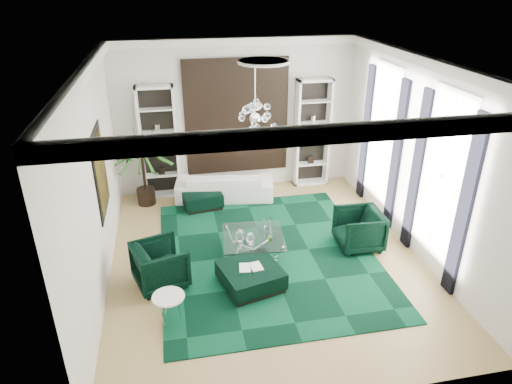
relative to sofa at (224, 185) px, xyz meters
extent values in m
cube|color=tan|center=(0.44, -2.84, -0.36)|extent=(6.00, 7.00, 0.02)
cube|color=white|center=(0.44, -2.84, 3.46)|extent=(6.00, 7.00, 0.02)
cube|color=silver|center=(0.44, 0.67, 1.55)|extent=(6.00, 0.02, 3.80)
cube|color=silver|center=(0.44, -6.35, 1.55)|extent=(6.00, 0.02, 3.80)
cube|color=silver|center=(-2.57, -2.84, 1.55)|extent=(0.02, 7.00, 3.80)
cube|color=silver|center=(3.45, -2.84, 1.55)|extent=(0.02, 7.00, 3.80)
cylinder|color=white|center=(0.44, -2.54, 3.42)|extent=(0.90, 0.90, 0.05)
cube|color=black|center=(0.44, 0.62, 1.55)|extent=(2.50, 0.06, 2.80)
cube|color=black|center=(-2.53, -2.24, 1.50)|extent=(0.04, 1.30, 1.60)
cube|color=white|center=(3.43, -3.74, 1.55)|extent=(0.03, 1.10, 2.90)
cube|color=black|center=(3.39, -4.52, 1.30)|extent=(0.07, 0.30, 3.25)
cube|color=black|center=(3.39, -2.96, 1.30)|extent=(0.07, 0.30, 3.25)
cube|color=white|center=(3.43, -1.34, 1.55)|extent=(0.03, 1.10, 2.90)
cube|color=black|center=(3.39, -2.12, 1.30)|extent=(0.07, 0.30, 3.25)
cube|color=black|center=(3.39, -0.56, 1.30)|extent=(0.07, 0.30, 3.25)
cube|color=black|center=(0.50, -2.76, -0.34)|extent=(4.20, 5.00, 0.02)
imported|color=white|center=(0.00, 0.00, 0.00)|extent=(2.51, 1.28, 0.70)
imported|color=black|center=(-1.60, -3.31, 0.06)|extent=(1.11, 1.10, 0.81)
imported|color=black|center=(2.39, -2.82, 0.06)|extent=(0.93, 0.90, 0.81)
cube|color=black|center=(-0.61, -0.34, -0.15)|extent=(1.02, 1.02, 0.40)
cube|color=black|center=(-0.02, -3.70, -0.15)|extent=(1.22, 1.22, 0.40)
cube|color=white|center=(-0.02, -3.70, 0.07)|extent=(0.42, 0.28, 0.03)
cylinder|color=white|center=(-1.47, -4.37, -0.10)|extent=(0.66, 0.66, 0.50)
imported|color=#286320|center=(0.52, -2.93, 0.18)|extent=(0.16, 0.15, 0.24)
camera|label=1|loc=(-1.23, -10.33, 4.77)|focal=32.00mm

